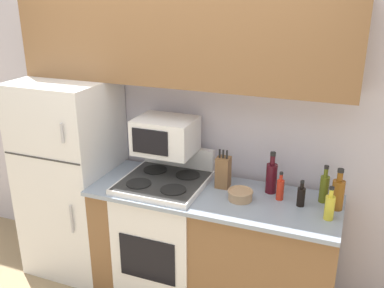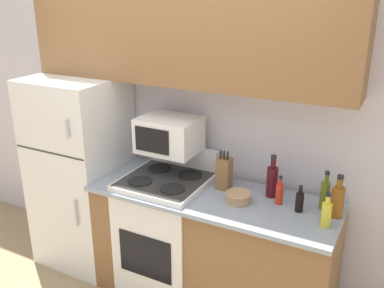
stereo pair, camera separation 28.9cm
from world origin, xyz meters
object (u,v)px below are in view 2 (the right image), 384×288
bottle_olive_oil (325,194)px  bottle_hot_sauce (279,193)px  bowl (238,197)px  bottle_whiskey (338,201)px  microwave (169,135)px  knife_block (224,173)px  refrigerator (82,172)px  bottle_soy_sauce (300,201)px  stove (167,232)px  bottle_wine_red (272,180)px  bottle_cooking_spray (326,214)px

bottle_olive_oil → bottle_hot_sauce: (-0.28, -0.07, -0.02)m
bowl → bottle_olive_oil: size_ratio=0.67×
bottle_whiskey → bottle_hot_sauce: bottle_whiskey is taller
microwave → bottle_whiskey: 1.25m
bottle_olive_oil → knife_block: bearing=-177.6°
refrigerator → bottle_soy_sauce: 1.81m
refrigerator → stove: size_ratio=1.46×
refrigerator → bottle_wine_red: (1.58, 0.13, 0.22)m
refrigerator → bowl: bearing=-2.3°
bottle_soy_sauce → bottle_hot_sauce: 0.15m
stove → bottle_olive_oil: size_ratio=4.21×
microwave → bottle_whiskey: microwave is taller
microwave → bowl: bearing=-13.7°
microwave → bottle_whiskey: bearing=-2.0°
stove → bowl: stove is taller
bottle_olive_oil → bottle_cooking_spray: bearing=-76.4°
refrigerator → microwave: size_ratio=3.71×
bottle_hot_sauce → bottle_olive_oil: bearing=15.1°
bottle_soy_sauce → bottle_hot_sauce: (-0.14, 0.04, 0.01)m
bowl → bottle_soy_sauce: bearing=9.3°
stove → bowl: size_ratio=6.32×
bowl → bottle_cooking_spray: bottle_cooking_spray is taller
microwave → bottle_soy_sauce: size_ratio=2.38×
refrigerator → knife_block: bearing=4.2°
knife_block → bottle_hot_sauce: bearing=-6.3°
bottle_olive_oil → bottle_soy_sauce: size_ratio=1.44×
bottle_wine_red → bottle_hot_sauce: bearing=-46.4°
bottle_olive_oil → bottle_soy_sauce: 0.18m
bowl → bottle_cooking_spray: bearing=-4.8°
bowl → bottle_olive_oil: 0.55m
stove → bottle_soy_sauce: (0.97, 0.04, 0.48)m
knife_block → bowl: (0.17, -0.15, -0.08)m
bottle_cooking_spray → bottle_hot_sauce: (-0.33, 0.15, -0.01)m
bottle_wine_red → bottle_soy_sauce: 0.26m
stove → bottle_soy_sauce: 1.08m
refrigerator → bottle_wine_red: bearing=4.7°
bottle_wine_red → bottle_olive_oil: (0.35, -0.01, -0.02)m
microwave → bottle_olive_oil: microwave is taller
stove → microwave: (-0.04, 0.12, 0.74)m
stove → bottle_wine_red: size_ratio=3.65×
refrigerator → bottle_whiskey: 2.04m
stove → bottle_cooking_spray: bottle_cooking_spray is taller
bottle_whiskey → bottle_olive_oil: bearing=141.9°
stove → knife_block: (0.41, 0.12, 0.53)m
knife_block → bottle_soy_sauce: bearing=-8.7°
knife_block → bottle_cooking_spray: (0.75, -0.20, -0.03)m
bowl → knife_block: bearing=138.7°
stove → bottle_hot_sauce: (0.82, 0.08, 0.49)m
refrigerator → bottle_wine_red: refrigerator is taller
stove → bottle_hot_sauce: bearing=5.3°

